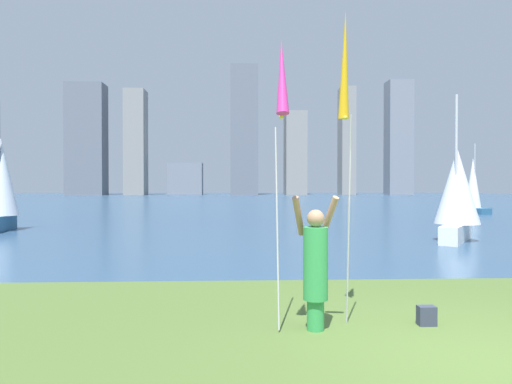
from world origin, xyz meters
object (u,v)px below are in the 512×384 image
(kite_flag_left, at_px, (282,86))
(sailboat_2, at_px, (457,193))
(kite_flag_right, at_px, (345,71))
(sailboat_6, at_px, (473,188))
(bag, at_px, (427,316))
(sailboat_4, at_px, (1,183))
(person, at_px, (315,264))

(kite_flag_left, xyz_separation_m, sailboat_2, (7.30, 10.24, -1.51))
(kite_flag_right, bearing_deg, sailboat_6, 58.80)
(kite_flag_left, bearing_deg, bag, 14.84)
(kite_flag_right, relative_size, sailboat_4, 0.80)
(bag, height_order, sailboat_4, sailboat_4)
(kite_flag_left, xyz_separation_m, sailboat_4, (-10.85, 14.79, -1.14))
(bag, bearing_deg, sailboat_4, 132.32)
(sailboat_2, distance_m, sailboat_4, 18.71)
(kite_flag_left, bearing_deg, sailboat_6, 58.04)
(kite_flag_left, height_order, bag, kite_flag_left)
(bag, distance_m, sailboat_2, 11.10)
(sailboat_2, xyz_separation_m, sailboat_6, (8.83, 15.60, 0.12))
(sailboat_4, bearing_deg, sailboat_2, -14.08)
(kite_flag_right, xyz_separation_m, bag, (1.10, -0.33, -3.51))
(sailboat_4, distance_m, sailboat_6, 29.15)
(kite_flag_left, distance_m, sailboat_4, 18.38)
(sailboat_4, xyz_separation_m, sailboat_6, (26.97, 11.05, -0.25))
(bag, bearing_deg, person, -175.26)
(kite_flag_right, height_order, sailboat_6, sailboat_6)
(sailboat_2, relative_size, sailboat_4, 0.92)
(person, height_order, kite_flag_left, kite_flag_left)
(sailboat_4, bearing_deg, person, -51.68)
(sailboat_2, bearing_deg, person, -124.68)
(kite_flag_right, relative_size, bag, 16.59)
(sailboat_4, bearing_deg, bag, -47.68)
(bag, bearing_deg, kite_flag_right, 163.39)
(sailboat_6, bearing_deg, kite_flag_right, -121.20)
(kite_flag_left, xyz_separation_m, kite_flag_right, (1.01, 0.89, 0.42))
(person, height_order, sailboat_4, sailboat_4)
(kite_flag_right, distance_m, bag, 3.69)
(person, distance_m, sailboat_2, 11.96)
(person, bearing_deg, kite_flag_right, 44.49)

